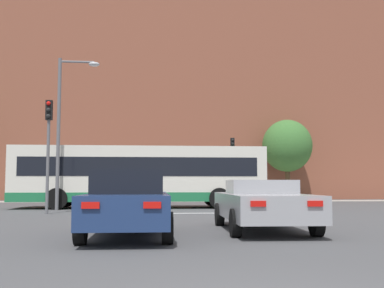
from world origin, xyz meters
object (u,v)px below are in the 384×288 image
at_px(car_roadster_right, 262,204).
at_px(bus_crossing_lead, 140,175).
at_px(traffic_light_near_left, 48,138).
at_px(traffic_light_far_right, 233,159).
at_px(pedestrian_waiting, 192,185).
at_px(car_saloon_left, 128,203).
at_px(street_lamp_junction, 66,117).

distance_m(car_roadster_right, bus_crossing_lead, 12.41).
height_order(car_roadster_right, bus_crossing_lead, bus_crossing_lead).
bearing_deg(car_roadster_right, traffic_light_near_left, 134.81).
relative_size(bus_crossing_lead, traffic_light_far_right, 2.86).
xyz_separation_m(car_roadster_right, traffic_light_far_right, (2.73, 19.96, 2.22)).
height_order(car_roadster_right, pedestrian_waiting, pedestrian_waiting).
height_order(car_saloon_left, pedestrian_waiting, pedestrian_waiting).
bearing_deg(street_lamp_junction, traffic_light_near_left, -93.34).
bearing_deg(pedestrian_waiting, car_saloon_left, 76.89).
xyz_separation_m(car_saloon_left, pedestrian_waiting, (3.41, 22.05, 0.32)).
relative_size(car_saloon_left, traffic_light_near_left, 1.02).
bearing_deg(car_saloon_left, traffic_light_near_left, 113.27).
relative_size(car_roadster_right, bus_crossing_lead, 0.40).
xyz_separation_m(car_saloon_left, car_roadster_right, (3.36, 1.19, -0.09)).
distance_m(bus_crossing_lead, street_lamp_junction, 4.64).
height_order(street_lamp_junction, pedestrian_waiting, street_lamp_junction).
distance_m(car_roadster_right, street_lamp_junction, 12.81).
bearing_deg(traffic_light_near_left, car_saloon_left, -67.32).
height_order(car_saloon_left, traffic_light_near_left, traffic_light_near_left).
bearing_deg(car_roadster_right, traffic_light_far_right, 83.76).
height_order(bus_crossing_lead, street_lamp_junction, street_lamp_junction).
bearing_deg(traffic_light_near_left, pedestrian_waiting, 62.59).
height_order(car_saloon_left, car_roadster_right, car_saloon_left).
bearing_deg(traffic_light_far_right, car_saloon_left, -106.06).
bearing_deg(traffic_light_far_right, pedestrian_waiting, 161.60).
relative_size(car_saloon_left, pedestrian_waiting, 2.55).
xyz_separation_m(car_saloon_left, traffic_light_near_left, (-3.58, 8.57, 2.28)).
distance_m(car_saloon_left, street_lamp_junction, 12.46).
bearing_deg(car_saloon_left, pedestrian_waiting, 81.79).
relative_size(bus_crossing_lead, street_lamp_junction, 1.75).
bearing_deg(bus_crossing_lead, car_roadster_right, -164.24).
xyz_separation_m(bus_crossing_lead, traffic_light_near_left, (-3.58, -4.54, 1.42)).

